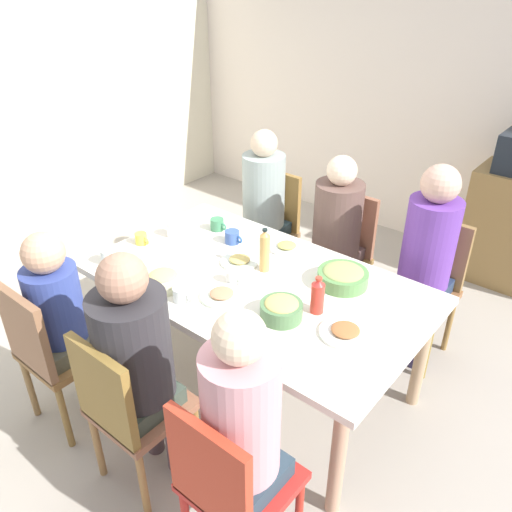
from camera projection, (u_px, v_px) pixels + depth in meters
ground_plane at (256, 379)px, 3.19m from camera, size 6.25×6.25×0.00m
wall_back at (448, 93)px, 4.16m from camera, size 5.45×0.12×2.60m
dining_table at (256, 291)px, 2.86m from camera, size 1.85×1.08×0.73m
chair_0 at (229, 483)px, 1.98m from camera, size 0.40×0.40×0.90m
person_0 at (243, 425)px, 1.92m from camera, size 0.30×0.30×1.28m
chair_1 at (341, 250)px, 3.54m from camera, size 0.40×0.40×0.90m
person_1 at (336, 227)px, 3.38m from camera, size 0.32×0.32×1.21m
chair_2 at (270, 224)px, 3.88m from camera, size 0.40×0.40×0.90m
person_2 at (263, 200)px, 3.70m from camera, size 0.30×0.30×1.25m
chair_3 at (127, 406)px, 2.32m from camera, size 0.40×0.40×0.90m
person_3 at (136, 354)px, 2.25m from camera, size 0.34×0.34×1.26m
chair_4 at (426, 281)px, 3.21m from camera, size 0.40×0.40×0.90m
person_4 at (427, 250)px, 3.01m from camera, size 0.30×0.30×1.30m
chair_5 at (51, 349)px, 2.66m from camera, size 0.40×0.40×0.90m
person_5 at (60, 313)px, 2.63m from camera, size 0.30×0.30×1.15m
plate_0 at (287, 247)px, 3.11m from camera, size 0.21×0.21×0.04m
plate_1 at (240, 261)px, 2.97m from camera, size 0.22×0.22×0.04m
plate_2 at (345, 332)px, 2.41m from camera, size 0.25×0.25×0.04m
plate_3 at (222, 295)px, 2.67m from camera, size 0.22×0.22×0.04m
bowl_0 at (281, 309)px, 2.50m from camera, size 0.21×0.21×0.10m
bowl_1 at (343, 276)px, 2.76m from camera, size 0.27×0.27×0.10m
bowl_2 at (163, 280)px, 2.73m from camera, size 0.19×0.19×0.10m
cup_0 at (141, 239)px, 3.15m from camera, size 0.11×0.07×0.07m
cup_1 at (233, 277)px, 2.78m from camera, size 0.11×0.07×0.07m
cup_2 at (217, 224)px, 3.31m from camera, size 0.12×0.09×0.08m
cup_3 at (174, 229)px, 3.23m from camera, size 0.12×0.09×0.09m
cup_4 at (182, 294)px, 2.63m from camera, size 0.12×0.09×0.08m
cup_5 at (232, 237)px, 3.16m from camera, size 0.13×0.09×0.08m
cup_6 at (109, 257)px, 2.94m from camera, size 0.12×0.09×0.09m
bottle_0 at (265, 251)px, 2.84m from camera, size 0.06×0.06×0.26m
bottle_1 at (318, 296)px, 2.52m from camera, size 0.07×0.07×0.20m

